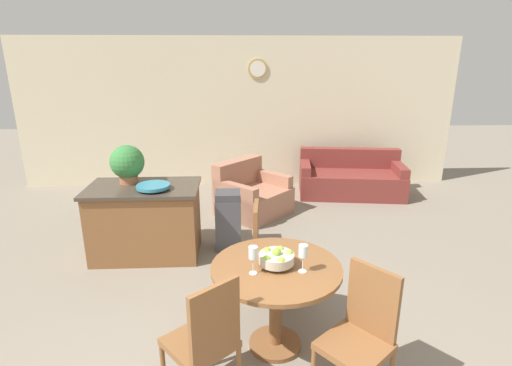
# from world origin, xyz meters

# --- Properties ---
(wall_back) EXTENTS (8.00, 0.09, 2.70)m
(wall_back) POSITION_xyz_m (0.00, 5.53, 1.35)
(wall_back) COLOR beige
(wall_back) RESTS_ON ground_plane
(dining_table) EXTENTS (1.05, 1.05, 0.76)m
(dining_table) POSITION_xyz_m (0.26, 0.96, 0.59)
(dining_table) COLOR brown
(dining_table) RESTS_ON ground_plane
(dining_chair_near_left) EXTENTS (0.59, 0.59, 0.99)m
(dining_chair_near_left) POSITION_xyz_m (-0.27, 0.41, 0.54)
(dining_chair_near_left) COLOR brown
(dining_chair_near_left) RESTS_ON ground_plane
(dining_chair_near_right) EXTENTS (0.59, 0.59, 0.99)m
(dining_chair_near_right) POSITION_xyz_m (0.80, 0.43, 0.54)
(dining_chair_near_right) COLOR brown
(dining_chair_near_right) RESTS_ON ground_plane
(dining_chair_far_side) EXTENTS (0.45, 0.45, 0.99)m
(dining_chair_far_side) POSITION_xyz_m (0.24, 1.71, 0.54)
(dining_chair_far_side) COLOR brown
(dining_chair_far_side) RESTS_ON ground_plane
(fruit_bowl) EXTENTS (0.28, 0.28, 0.16)m
(fruit_bowl) POSITION_xyz_m (0.26, 0.96, 0.83)
(fruit_bowl) COLOR #B7B29E
(fruit_bowl) RESTS_ON dining_table
(wine_glass_left) EXTENTS (0.07, 0.07, 0.23)m
(wine_glass_left) POSITION_xyz_m (0.07, 0.85, 0.93)
(wine_glass_left) COLOR silver
(wine_glass_left) RESTS_ON dining_table
(wine_glass_right) EXTENTS (0.07, 0.07, 0.23)m
(wine_glass_right) POSITION_xyz_m (0.45, 0.86, 0.93)
(wine_glass_right) COLOR silver
(wine_glass_right) RESTS_ON dining_table
(kitchen_island) EXTENTS (1.31, 0.78, 0.88)m
(kitchen_island) POSITION_xyz_m (-1.16, 2.68, 0.45)
(kitchen_island) COLOR brown
(kitchen_island) RESTS_ON ground_plane
(teal_bowl) EXTENTS (0.38, 0.38, 0.06)m
(teal_bowl) POSITION_xyz_m (-1.01, 2.55, 0.93)
(teal_bowl) COLOR teal
(teal_bowl) RESTS_ON kitchen_island
(potted_plant) EXTENTS (0.40, 0.40, 0.46)m
(potted_plant) POSITION_xyz_m (-1.35, 2.83, 1.13)
(potted_plant) COLOR #A36642
(potted_plant) RESTS_ON kitchen_island
(trash_bin) EXTENTS (0.32, 0.30, 0.75)m
(trash_bin) POSITION_xyz_m (-0.16, 2.81, 0.37)
(trash_bin) COLOR #47474C
(trash_bin) RESTS_ON ground_plane
(couch) EXTENTS (1.87, 1.08, 0.77)m
(couch) POSITION_xyz_m (1.96, 4.81, 0.27)
(couch) COLOR maroon
(couch) RESTS_ON ground_plane
(armchair) EXTENTS (1.28, 1.29, 0.81)m
(armchair) POSITION_xyz_m (0.18, 3.99, 0.28)
(armchair) COLOR #A87056
(armchair) RESTS_ON ground_plane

